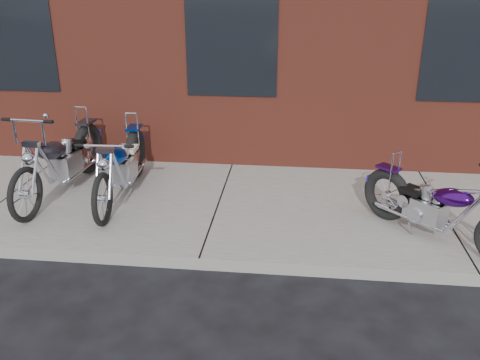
# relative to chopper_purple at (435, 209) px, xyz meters

# --- Properties ---
(ground) EXTENTS (120.00, 120.00, 0.00)m
(ground) POSITION_rel_chopper_purple_xyz_m (-2.67, -0.76, -0.53)
(ground) COLOR #222229
(ground) RESTS_ON ground
(sidewalk) EXTENTS (22.00, 3.00, 0.15)m
(sidewalk) POSITION_rel_chopper_purple_xyz_m (-2.67, 0.74, -0.46)
(sidewalk) COLOR gray
(sidewalk) RESTS_ON ground
(chopper_purple) EXTENTS (1.55, 1.58, 1.19)m
(chopper_purple) POSITION_rel_chopper_purple_xyz_m (0.00, 0.00, 0.00)
(chopper_purple) COLOR black
(chopper_purple) RESTS_ON sidewalk
(chopper_blue) EXTENTS (0.58, 2.36, 1.03)m
(chopper_blue) POSITION_rel_chopper_purple_xyz_m (-4.04, 0.83, 0.04)
(chopper_blue) COLOR black
(chopper_blue) RESTS_ON sidewalk
(chopper_third) EXTENTS (0.61, 2.49, 1.26)m
(chopper_third) POSITION_rel_chopper_purple_xyz_m (-4.92, 0.87, 0.07)
(chopper_third) COLOR black
(chopper_third) RESTS_ON sidewalk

